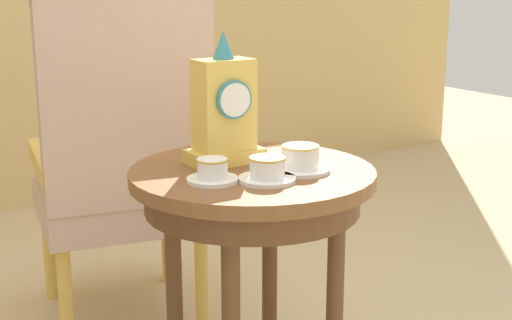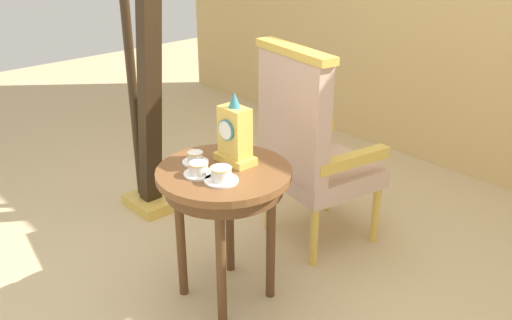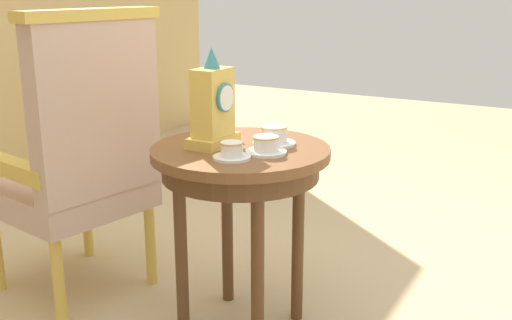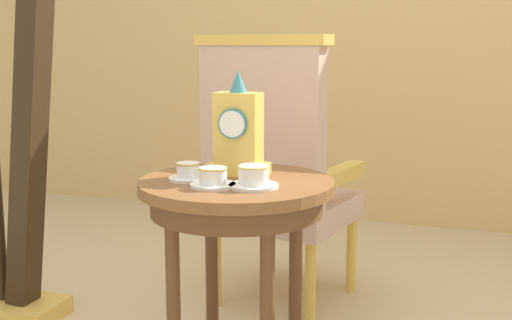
# 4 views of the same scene
# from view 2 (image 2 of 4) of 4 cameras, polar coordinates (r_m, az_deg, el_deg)

# --- Properties ---
(ground_plane) EXTENTS (10.00, 10.00, 0.00)m
(ground_plane) POSITION_cam_2_polar(r_m,az_deg,el_deg) (2.88, -4.62, -13.18)
(ground_plane) COLOR tan
(side_table) EXTENTS (0.62, 0.62, 0.69)m
(side_table) POSITION_cam_2_polar(r_m,az_deg,el_deg) (2.54, -3.28, -2.82)
(side_table) COLOR brown
(side_table) RESTS_ON ground
(teacup_left) EXTENTS (0.12, 0.12, 0.06)m
(teacup_left) POSITION_cam_2_polar(r_m,az_deg,el_deg) (2.56, -6.25, 0.16)
(teacup_left) COLOR white
(teacup_left) RESTS_ON side_table
(teacup_right) EXTENTS (0.14, 0.14, 0.06)m
(teacup_right) POSITION_cam_2_polar(r_m,az_deg,el_deg) (2.45, -5.89, -0.98)
(teacup_right) COLOR white
(teacup_right) RESTS_ON side_table
(teacup_center) EXTENTS (0.15, 0.15, 0.07)m
(teacup_center) POSITION_cam_2_polar(r_m,az_deg,el_deg) (2.38, -3.60, -1.57)
(teacup_center) COLOR white
(teacup_center) RESTS_ON side_table
(mantel_clock) EXTENTS (0.19, 0.11, 0.34)m
(mantel_clock) POSITION_cam_2_polar(r_m,az_deg,el_deg) (2.52, -2.21, 2.59)
(mantel_clock) COLOR gold
(mantel_clock) RESTS_ON side_table
(armchair) EXTENTS (0.63, 0.62, 1.14)m
(armchair) POSITION_cam_2_polar(r_m,az_deg,el_deg) (3.01, 5.51, 1.50)
(armchair) COLOR #CCA893
(armchair) RESTS_ON ground
(harp) EXTENTS (0.40, 0.24, 1.89)m
(harp) POSITION_cam_2_polar(r_m,az_deg,el_deg) (3.34, -11.36, 6.70)
(harp) COLOR gold
(harp) RESTS_ON ground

